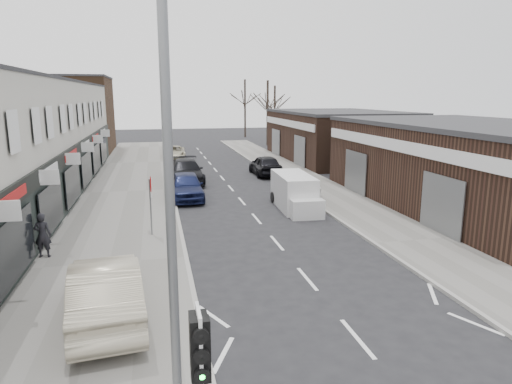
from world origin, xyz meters
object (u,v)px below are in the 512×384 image
sedan_on_pavement (106,290)px  parked_car_right_a (296,186)px  traffic_light (200,362)px  street_lamp (181,195)px  warning_sign (151,188)px  pedestrian (43,235)px  parked_car_left_a (186,186)px  parked_car_right_b (265,165)px  parked_car_left_c (175,152)px  white_van (294,193)px  parked_car_left_b (186,171)px

sedan_on_pavement → parked_car_right_a: bearing=-131.4°
traffic_light → parked_car_right_a: bearing=68.8°
street_lamp → warning_sign: size_ratio=2.96×
pedestrian → parked_car_left_a: size_ratio=0.36×
traffic_light → street_lamp: street_lamp is taller
street_lamp → parked_car_right_b: street_lamp is taller
traffic_light → parked_car_right_a: 21.71m
parked_car_left_a → parked_car_right_b: size_ratio=1.02×
sedan_on_pavement → parked_car_left_c: bearing=-102.0°
white_van → sedan_on_pavement: white_van is taller
parked_car_left_c → pedestrian: bearing=-100.3°
warning_sign → traffic_light: bearing=-86.9°
traffic_light → white_van: (6.92, 17.67, -1.52)m
parked_car_left_b → pedestrian: bearing=-113.9°
pedestrian → parked_car_right_a: size_ratio=0.40×
white_van → warning_sign: bearing=-152.1°
street_lamp → parked_car_left_c: 38.94m
sedan_on_pavement → parked_car_right_b: sedan_on_pavement is taller
street_lamp → white_van: size_ratio=1.62×
traffic_light → parked_car_left_b: size_ratio=0.55×
traffic_light → street_lamp: (-0.13, 1.22, 2.20)m
sedan_on_pavement → parked_car_right_b: (9.88, 22.26, -0.17)m
pedestrian → parked_car_right_a: 15.06m
pedestrian → parked_car_right_b: 20.87m
warning_sign → parked_car_right_a: bearing=35.8°
parked_car_left_b → warning_sign: bearing=-100.9°
sedan_on_pavement → parked_car_left_a: 15.39m
parked_car_right_a → parked_car_right_b: bearing=-92.7°
traffic_light → pedestrian: bearing=111.9°
white_van → parked_car_left_a: size_ratio=1.03×
traffic_light → pedestrian: size_ratio=1.79×
white_van → sedan_on_pavement: 14.46m
parked_car_left_a → parked_car_right_b: 9.82m
parked_car_left_a → sedan_on_pavement: bearing=-102.0°
parked_car_left_c → parked_car_right_a: (6.42, -19.73, 0.10)m
parked_car_left_c → parked_car_right_a: size_ratio=1.02×
warning_sign → parked_car_right_a: size_ratio=0.62×
parked_car_left_a → parked_car_left_b: bearing=86.1°
warning_sign → white_van: warning_sign is taller
warning_sign → white_van: 8.60m
parked_car_left_c → parked_car_left_a: bearing=-88.2°
traffic_light → parked_car_right_a: size_ratio=0.71×
street_lamp → white_van: (7.04, 16.45, -3.72)m
parked_car_left_a → parked_car_right_a: parked_car_left_a is taller
street_lamp → white_van: 18.28m
parked_car_left_c → parked_car_right_a: parked_car_right_a is taller
sedan_on_pavement → parked_car_left_b: (3.59, 20.42, -0.14)m
white_van → pedestrian: (-11.72, -5.70, 0.09)m
white_van → traffic_light: bearing=-108.9°
street_lamp → pedestrian: 12.27m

